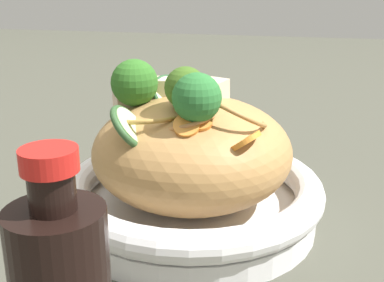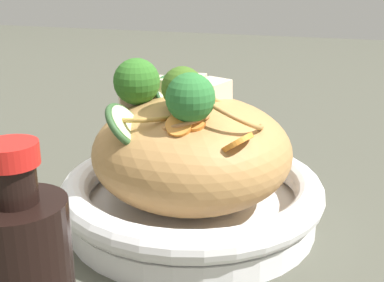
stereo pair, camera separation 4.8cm
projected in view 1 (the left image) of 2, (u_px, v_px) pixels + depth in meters
ground_plane at (192, 221)px, 0.51m from camera, size 3.00×3.00×0.00m
serving_bowl at (192, 198)px, 0.50m from camera, size 0.26×0.26×0.05m
noodle_heap at (192, 151)px, 0.49m from camera, size 0.19×0.19×0.12m
broccoli_florets at (167, 90)px, 0.45m from camera, size 0.11×0.13×0.05m
carrot_coins at (202, 115)px, 0.45m from camera, size 0.12×0.13×0.04m
zucchini_slices at (148, 113)px, 0.46m from camera, size 0.13×0.06×0.05m
chicken_chunks at (164, 94)px, 0.50m from camera, size 0.05×0.12×0.04m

